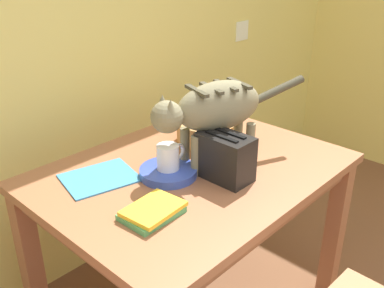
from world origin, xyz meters
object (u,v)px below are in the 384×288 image
object	(u,v)px
dining_table	(192,189)
saucer_bowl	(168,172)
coffee_mug	(169,157)
book_stack	(152,211)
cat	(213,109)
magazine	(100,178)
wicker_basket	(207,130)
toaster	(225,157)

from	to	relation	value
dining_table	saucer_bowl	size ratio (longest dim) A/B	5.35
saucer_bowl	coffee_mug	size ratio (longest dim) A/B	1.70
dining_table	coffee_mug	bearing A→B (deg)	169.57
saucer_bowl	book_stack	size ratio (longest dim) A/B	1.09
cat	coffee_mug	distance (m)	0.24
coffee_mug	magazine	world-z (taller)	coffee_mug
saucer_bowl	magazine	world-z (taller)	saucer_bowl
cat	saucer_bowl	xyz separation A→B (m)	(-0.18, 0.06, -0.21)
coffee_mug	magazine	size ratio (longest dim) A/B	0.49
dining_table	wicker_basket	xyz separation A→B (m)	(0.23, 0.12, 0.14)
coffee_mug	toaster	world-z (taller)	toaster
saucer_bowl	toaster	xyz separation A→B (m)	(0.13, -0.16, 0.07)
magazine	cat	bearing A→B (deg)	-18.02
toaster	wicker_basket	bearing A→B (deg)	52.61
magazine	dining_table	bearing A→B (deg)	-19.09
dining_table	saucer_bowl	distance (m)	0.16
cat	wicker_basket	xyz separation A→B (m)	(0.15, 0.16, -0.18)
dining_table	magazine	distance (m)	0.36
magazine	wicker_basket	size ratio (longest dim) A/B	0.99
coffee_mug	wicker_basket	distance (m)	0.35
cat	magazine	world-z (taller)	cat
magazine	wicker_basket	bearing A→B (deg)	6.29
wicker_basket	toaster	xyz separation A→B (m)	(-0.20, -0.26, 0.04)
coffee_mug	magazine	xyz separation A→B (m)	(-0.19, 0.17, -0.07)
cat	saucer_bowl	bearing A→B (deg)	90.00
magazine	toaster	bearing A→B (deg)	-32.58
cat	wicker_basket	size ratio (longest dim) A/B	2.51
dining_table	book_stack	distance (m)	0.37
magazine	book_stack	bearing A→B (deg)	-81.80
dining_table	magazine	world-z (taller)	magazine
dining_table	toaster	size ratio (longest dim) A/B	5.74
book_stack	wicker_basket	distance (m)	0.61
saucer_bowl	wicker_basket	xyz separation A→B (m)	(0.33, 0.10, 0.03)
dining_table	book_stack	xyz separation A→B (m)	(-0.33, -0.13, 0.11)
dining_table	cat	world-z (taller)	cat
magazine	toaster	xyz separation A→B (m)	(0.32, -0.33, 0.08)
coffee_mug	wicker_basket	xyz separation A→B (m)	(0.33, 0.10, -0.03)
saucer_bowl	wicker_basket	bearing A→B (deg)	17.32
dining_table	book_stack	world-z (taller)	book_stack
toaster	cat	bearing A→B (deg)	63.12
toaster	magazine	bearing A→B (deg)	133.99
cat	coffee_mug	world-z (taller)	cat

